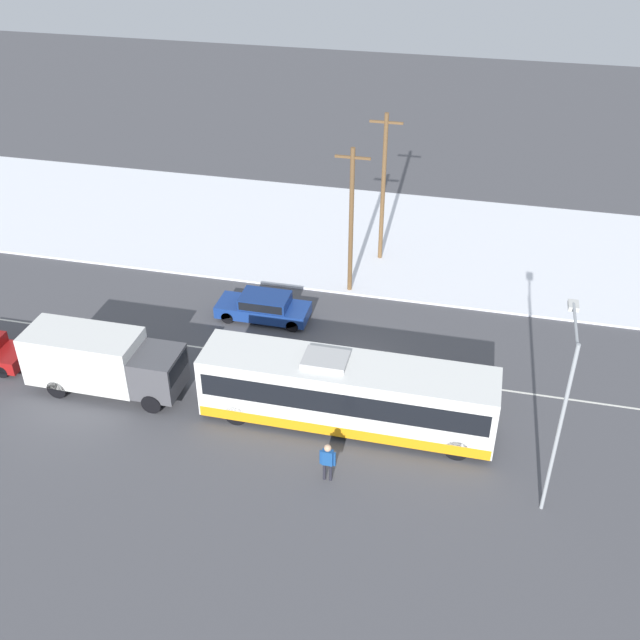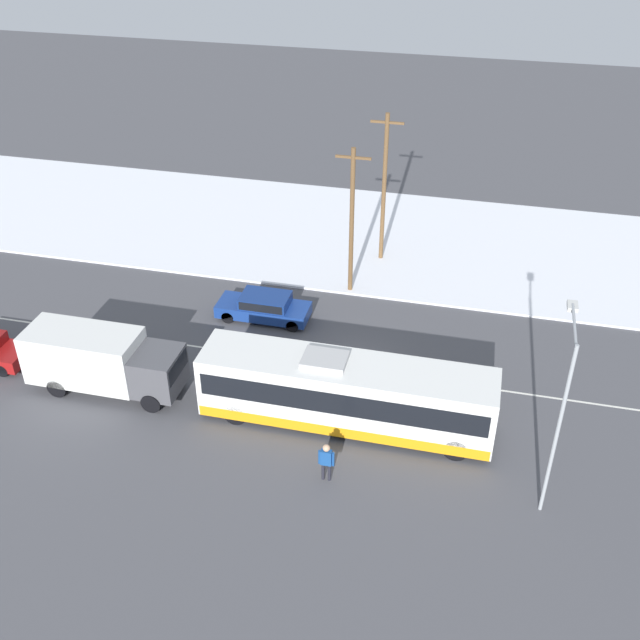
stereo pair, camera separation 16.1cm
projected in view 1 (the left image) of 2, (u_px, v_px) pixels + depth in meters
name	position (u px, v px, depth m)	size (l,w,h in m)	color
ground_plane	(352.00, 369.00, 34.85)	(120.00, 120.00, 0.00)	#4C4C51
snow_lot	(394.00, 240.00, 45.78)	(80.00, 13.87, 0.12)	white
lane_marking_center	(352.00, 369.00, 34.85)	(60.00, 0.12, 0.00)	silver
city_bus	(347.00, 393.00, 30.83)	(12.19, 2.57, 3.24)	white
box_truck	(101.00, 360.00, 32.74)	(6.94, 2.30, 2.85)	silver
sedan_car	(264.00, 306.00, 38.04)	(4.71, 1.80, 1.39)	navy
pedestrian_at_stop	(328.00, 459.00, 28.29)	(0.63, 0.28, 1.76)	#23232D
streetlamp	(563.00, 397.00, 25.60)	(0.36, 3.12, 7.38)	#9EA3A8
utility_pole_roadside	(351.00, 220.00, 38.47)	(1.80, 0.24, 8.12)	brown
utility_pole_snowlot	(383.00, 187.00, 41.39)	(1.80, 0.24, 8.67)	brown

